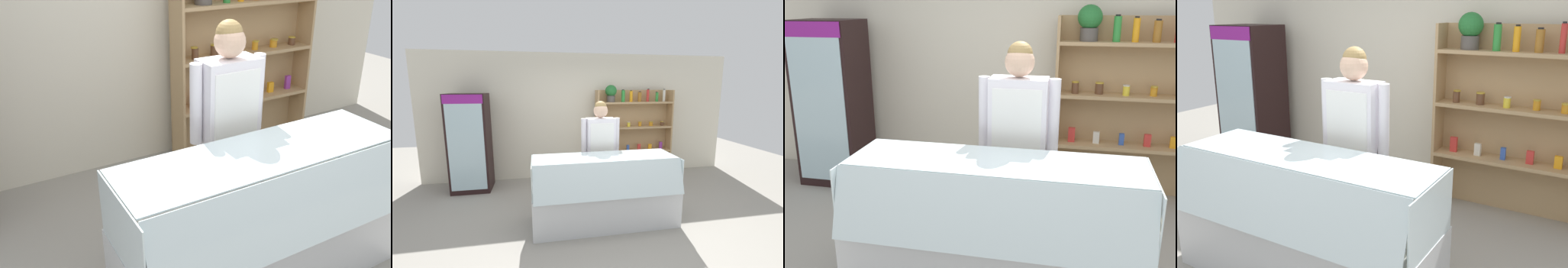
# 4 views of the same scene
# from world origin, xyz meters

# --- Properties ---
(back_wall) EXTENTS (6.80, 0.10, 2.70)m
(back_wall) POSITION_xyz_m (0.00, 2.28, 1.35)
(back_wall) COLOR silver
(back_wall) RESTS_ON ground
(shelving_unit) EXTENTS (1.70, 0.29, 2.03)m
(shelving_unit) POSITION_xyz_m (1.04, 2.00, 1.13)
(shelving_unit) COLOR tan
(shelving_unit) RESTS_ON ground
(deli_display_case) EXTENTS (2.08, 0.80, 1.01)m
(deli_display_case) POSITION_xyz_m (-0.06, 0.05, 0.31)
(deli_display_case) COLOR silver
(deli_display_case) RESTS_ON ground
(shop_clerk) EXTENTS (0.64, 0.25, 1.77)m
(shop_clerk) POSITION_xyz_m (0.02, 0.65, 1.06)
(shop_clerk) COLOR #2D2D38
(shop_clerk) RESTS_ON ground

